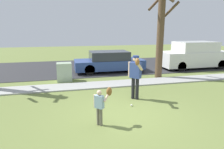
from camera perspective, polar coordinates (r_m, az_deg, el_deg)
ground_plane at (r=9.85m, az=-2.22°, el=-3.23°), size 48.00×48.00×0.00m
sidewalk_strip at (r=9.93m, az=-2.34°, el=-2.91°), size 36.00×1.20×0.06m
road_surface at (r=14.75m, az=-6.13°, el=2.22°), size 36.00×6.80×0.02m
person_adult at (r=7.73m, az=6.82°, el=0.53°), size 0.49×0.88×1.76m
person_child at (r=5.73m, az=-3.01°, el=-7.88°), size 0.59×0.37×1.11m
baseball at (r=7.32m, az=5.67°, el=-8.85°), size 0.07×0.07×0.07m
utility_cabinet at (r=10.90m, az=-13.63°, el=0.70°), size 0.78×0.66×1.00m
street_tree_near at (r=11.55m, az=14.02°, el=13.92°), size 1.85×1.89×5.69m
parked_wagon_blue at (r=12.99m, az=-0.84°, el=3.75°), size 4.50×1.80×1.33m
parked_van_white at (r=15.36m, az=22.76°, el=5.09°), size 5.00×1.95×1.88m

